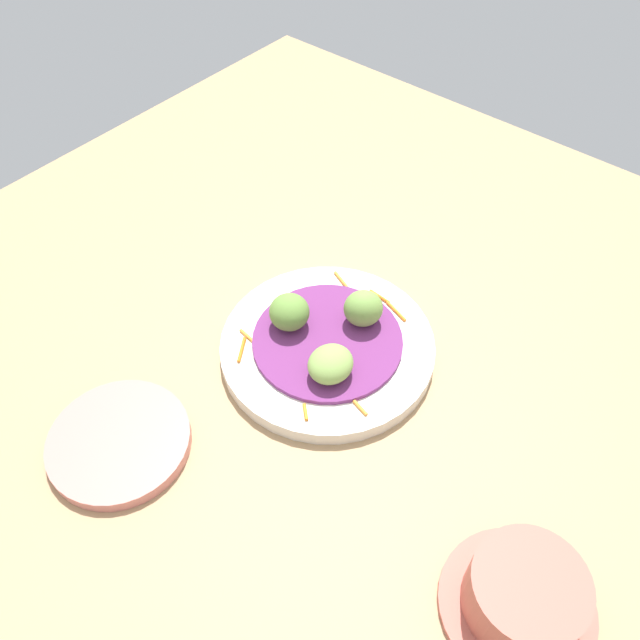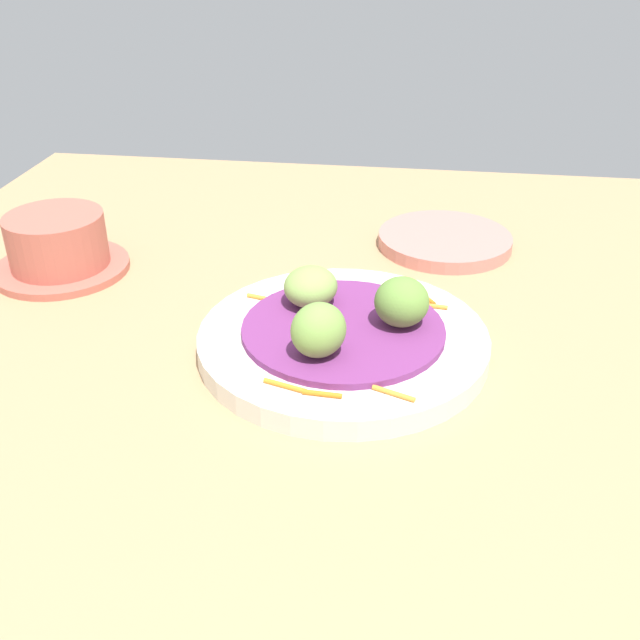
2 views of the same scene
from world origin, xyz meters
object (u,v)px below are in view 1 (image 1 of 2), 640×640
Objects in this scene: guac_scoop_left at (331,364)px; guac_scoop_right at (289,312)px; main_plate at (327,347)px; terracotta_bowl at (523,596)px; side_plate_small at (119,442)px; guac_scoop_center at (363,308)px.

guac_scoop_right is (-2.57, -8.33, 0.43)cm from guac_scoop_left.
main_plate is 33.89cm from terracotta_bowl.
terracotta_bowl reaches higher than side_plate_small.
guac_scoop_right reaches higher than guac_scoop_left.
guac_scoop_left is 8.74cm from guac_scoop_center.
guac_scoop_center is at bearing -118.76° from terracotta_bowl.
guac_scoop_left reaches higher than main_plate.
guac_scoop_center is 0.31× the size of side_plate_small.
guac_scoop_center is at bearing 160.04° from side_plate_small.
side_plate_small is 42.60cm from terracotta_bowl.
guac_scoop_center reaches higher than guac_scoop_right.
guac_scoop_right is at bearing -106.23° from terracotta_bowl.
guac_scoop_right is at bearing -47.11° from guac_scoop_center.
guac_scoop_right is (5.93, -6.39, -0.12)cm from guac_scoop_center.
guac_scoop_right is 38.19cm from terracotta_bowl.
guac_scoop_left is 0.38× the size of terracotta_bowl.
main_plate is 6.34cm from guac_scoop_center.
guac_scoop_left is at bearing 148.62° from side_plate_small.
side_plate_small is (24.08, -9.01, -0.22)cm from main_plate.
main_plate is at bearing -110.38° from terracotta_bowl.
guac_scoop_left is 24.14cm from side_plate_small.
guac_scoop_right is at bearing -107.11° from guac_scoop_left.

